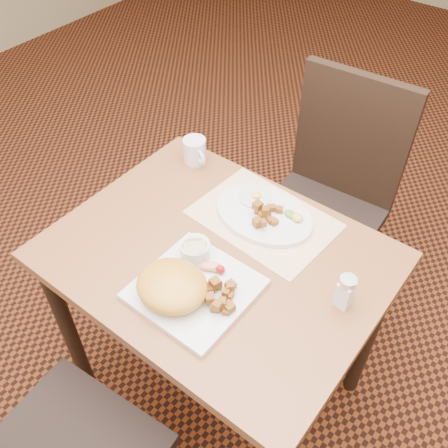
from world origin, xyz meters
TOP-DOWN VIEW (x-y plane):
  - ground at (0.00, 0.00)m, footprint 8.00×8.00m
  - table at (0.00, 0.00)m, footprint 0.90×0.70m
  - chair_far at (0.03, 0.65)m, footprint 0.45×0.46m
  - placemat at (0.03, 0.19)m, footprint 0.42×0.31m
  - plate_square at (0.04, -0.14)m, footprint 0.28×0.28m
  - plate_oval at (0.02, 0.20)m, footprint 0.31×0.23m
  - hollandaise_mound at (0.00, -0.19)m, footprint 0.19×0.17m
  - ramekin at (-0.03, -0.05)m, footprint 0.08×0.08m
  - garnish_sq at (0.04, -0.06)m, footprint 0.08×0.06m
  - fried_egg at (-0.04, 0.23)m, footprint 0.10×0.10m
  - garnish_ov at (0.10, 0.23)m, footprint 0.07×0.04m
  - salt_shaker at (0.35, 0.06)m, footprint 0.04×0.04m
  - coffee_mug at (-0.31, 0.28)m, footprint 0.10×0.08m
  - home_fries_sq at (0.11, -0.13)m, footprint 0.10×0.11m
  - home_fries_ov at (0.03, 0.18)m, footprint 0.09×0.12m

SIDE VIEW (x-z plane):
  - ground at x=0.00m, z-range 0.00..0.00m
  - chair_far at x=0.03m, z-range 0.05..1.02m
  - table at x=0.00m, z-range 0.27..1.02m
  - placemat at x=0.03m, z-range 0.75..0.75m
  - plate_square at x=0.04m, z-range 0.75..0.77m
  - plate_oval at x=0.02m, z-range 0.75..0.77m
  - fried_egg at x=-0.04m, z-range 0.76..0.78m
  - garnish_sq at x=0.04m, z-range 0.76..0.79m
  - garnish_ov at x=0.10m, z-range 0.77..0.79m
  - home_fries_sq at x=0.11m, z-range 0.76..0.80m
  - home_fries_ov at x=0.03m, z-range 0.76..0.80m
  - ramekin at x=-0.03m, z-range 0.77..0.81m
  - coffee_mug at x=-0.31m, z-range 0.75..0.84m
  - hollandaise_mound at x=0.00m, z-range 0.76..0.83m
  - salt_shaker at x=0.35m, z-range 0.75..0.85m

